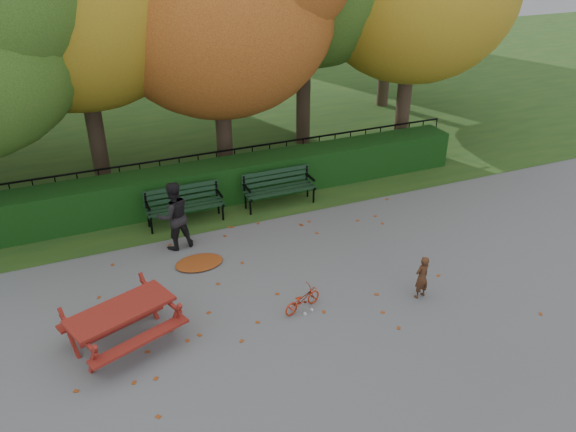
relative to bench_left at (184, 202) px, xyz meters
name	(u,v)px	position (x,y,z in m)	size (l,w,h in m)	color
ground	(298,293)	(1.30, -3.70, -0.52)	(90.00, 90.00, 0.00)	slate
grass_strip	(155,101)	(1.30, 10.30, -0.51)	(90.00, 90.00, 0.00)	#1D3C16
hedge	(227,181)	(1.30, 0.80, -0.02)	(13.00, 0.90, 1.00)	black
iron_fence	(217,168)	(1.30, 1.60, 0.02)	(14.00, 0.04, 1.02)	black
bench_left	(184,202)	(0.00, 0.00, 0.00)	(1.80, 0.57, 0.88)	black
bench_right	(278,185)	(2.40, 0.00, 0.00)	(1.80, 0.57, 0.88)	black
picnic_table	(121,317)	(-2.00, -3.87, 0.05)	(2.09, 1.89, 0.84)	maroon
leaf_pile	(199,263)	(-0.19, -1.94, -0.48)	(1.01, 0.70, 0.07)	#662710
leaf_scatter	(292,285)	(1.30, -3.40, -0.51)	(9.00, 5.70, 0.01)	#662710
child	(422,277)	(3.40, -4.71, -0.08)	(0.32, 0.21, 0.89)	#412314
adult	(174,216)	(-0.46, -1.07, 0.26)	(0.76, 0.59, 1.55)	black
bicycle	(302,299)	(1.17, -4.19, -0.30)	(0.29, 0.83, 0.44)	#A4280F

